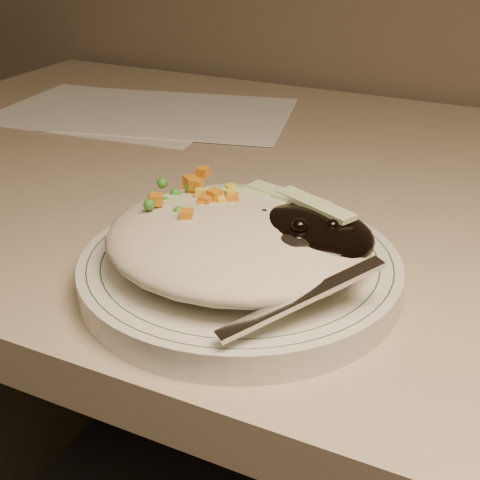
% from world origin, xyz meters
% --- Properties ---
extents(desk, '(1.40, 0.70, 0.74)m').
position_xyz_m(desk, '(0.00, 1.38, 0.54)').
color(desk, tan).
rests_on(desk, ground).
extents(plate, '(0.24, 0.24, 0.02)m').
position_xyz_m(plate, '(-0.08, 1.16, 0.75)').
color(plate, silver).
rests_on(plate, desk).
extents(plate_rim, '(0.22, 0.22, 0.00)m').
position_xyz_m(plate_rim, '(-0.08, 1.16, 0.76)').
color(plate_rim, '#144723').
rests_on(plate_rim, plate).
extents(meal, '(0.21, 0.19, 0.05)m').
position_xyz_m(meal, '(-0.08, 1.16, 0.78)').
color(meal, beige).
rests_on(meal, plate).
extents(papers, '(0.41, 0.28, 0.00)m').
position_xyz_m(papers, '(-0.39, 1.50, 0.74)').
color(papers, white).
rests_on(papers, desk).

